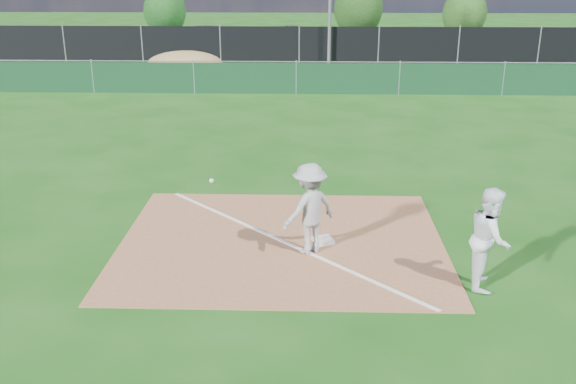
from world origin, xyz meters
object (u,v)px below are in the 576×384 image
at_px(play_at_first, 309,209).
at_px(car_mid, 298,39).
at_px(car_right, 414,39).
at_px(car_left, 213,38).
at_px(runner, 490,238).
at_px(tree_right, 465,13).
at_px(tree_mid, 358,9).
at_px(first_base, 323,240).
at_px(tree_left, 165,11).

distance_m(play_at_first, car_mid, 27.08).
xyz_separation_m(play_at_first, car_right, (5.94, 26.84, -0.16)).
bearing_deg(play_at_first, car_left, 101.67).
height_order(play_at_first, car_left, play_at_first).
height_order(runner, tree_right, tree_right).
relative_size(runner, tree_mid, 0.45).
height_order(car_left, car_right, car_left).
bearing_deg(first_base, play_at_first, -122.01).
xyz_separation_m(play_at_first, runner, (2.86, -1.14, -0.01)).
distance_m(tree_mid, tree_right, 6.78).
xyz_separation_m(car_right, tree_left, (-15.53, 6.42, 1.01)).
height_order(first_base, play_at_first, play_at_first).
bearing_deg(tree_mid, car_left, -142.60).
bearing_deg(tree_left, car_mid, -34.57).
bearing_deg(car_right, runner, 153.31).
relative_size(first_base, tree_left, 0.10).
xyz_separation_m(first_base, car_right, (5.68, 26.42, 0.63)).
distance_m(runner, tree_mid, 33.96).
distance_m(runner, tree_right, 34.15).
distance_m(car_mid, tree_mid, 6.99).
height_order(tree_mid, tree_right, tree_mid).
bearing_deg(car_mid, play_at_first, 177.38).
relative_size(car_mid, tree_mid, 1.07).
bearing_deg(play_at_first, tree_mid, 84.45).
xyz_separation_m(car_left, tree_right, (15.35, 6.04, 0.90)).
xyz_separation_m(play_at_first, tree_mid, (3.19, 32.79, 1.08)).
relative_size(tree_left, tree_right, 1.01).
height_order(car_right, tree_left, tree_left).
xyz_separation_m(tree_left, tree_mid, (12.79, -0.46, 0.23)).
bearing_deg(runner, tree_right, -0.30).
height_order(play_at_first, runner, play_at_first).
relative_size(first_base, car_right, 0.07).
distance_m(first_base, car_left, 26.43).
relative_size(play_at_first, tree_mid, 0.63).
height_order(car_left, tree_left, tree_left).
bearing_deg(car_mid, first_base, 177.96).
relative_size(first_base, tree_right, 0.11).
bearing_deg(first_base, car_left, 102.41).
bearing_deg(tree_mid, car_right, -65.23).
distance_m(first_base, runner, 3.13).
height_order(first_base, tree_left, tree_left).
xyz_separation_m(car_right, tree_right, (4.00, 5.42, 1.00)).
distance_m(car_mid, tree_right, 11.80).
relative_size(play_at_first, car_right, 0.50).
xyz_separation_m(runner, car_mid, (-3.47, 28.21, -0.17)).
bearing_deg(car_left, play_at_first, -154.51).
height_order(play_at_first, tree_left, tree_left).
bearing_deg(play_at_first, runner, -21.78).
bearing_deg(tree_left, car_left, -59.28).
xyz_separation_m(first_base, car_mid, (-0.88, 26.65, 0.62)).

